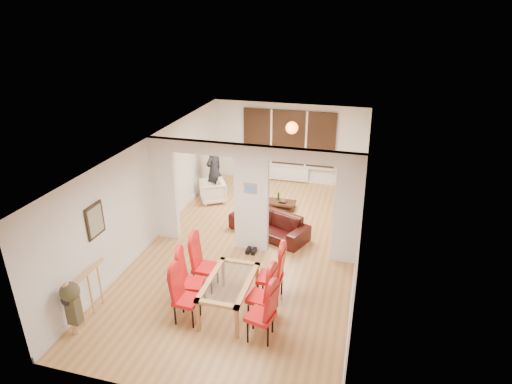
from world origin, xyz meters
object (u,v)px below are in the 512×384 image
at_px(dining_chair_rb, 260,294).
at_px(armchair, 213,191).
at_px(dining_chair_ra, 260,312).
at_px(bottle, 278,196).
at_px(dining_chair_rc, 270,274).
at_px(dining_chair_lb, 191,280).
at_px(dining_chair_la, 187,296).
at_px(dining_chair_lc, 205,264).
at_px(sofa, 269,224).
at_px(person, 214,170).
at_px(bowl, 283,201).
at_px(coffee_table, 279,205).
at_px(dining_table, 229,295).
at_px(television, 344,200).

xyz_separation_m(dining_chair_rb, armchair, (-2.69, 4.70, -0.22)).
bearing_deg(dining_chair_ra, bottle, 112.11).
xyz_separation_m(dining_chair_rb, dining_chair_rc, (0.04, 0.61, 0.04)).
xyz_separation_m(dining_chair_lb, dining_chair_rb, (1.40, -0.07, -0.00)).
xyz_separation_m(dining_chair_la, dining_chair_lc, (-0.04, 1.04, 0.03)).
distance_m(sofa, person, 3.02).
distance_m(dining_chair_lc, dining_chair_ra, 1.84).
height_order(dining_chair_rc, bowl, dining_chair_rc).
distance_m(dining_chair_rb, bowl, 4.77).
xyz_separation_m(dining_chair_lc, bottle, (0.61, 4.23, -0.23)).
bearing_deg(coffee_table, dining_table, -89.57).
distance_m(dining_table, dining_chair_lc, 0.93).
xyz_separation_m(dining_chair_ra, television, (1.02, 5.67, -0.25)).
height_order(dining_table, dining_chair_rb, dining_chair_rb).
bearing_deg(coffee_table, person, 169.28).
xyz_separation_m(sofa, armchair, (-2.10, 1.53, 0.03)).
xyz_separation_m(dining_chair_lb, armchair, (-1.30, 4.63, -0.22)).
bearing_deg(sofa, dining_chair_rc, -52.97).
relative_size(dining_chair_rc, person, 0.71).
distance_m(dining_table, dining_chair_rc, 0.90).
height_order(dining_chair_ra, dining_chair_rb, dining_chair_ra).
xyz_separation_m(person, television, (3.95, 0.01, -0.53)).
distance_m(dining_chair_rc, bowl, 4.18).
bearing_deg(dining_chair_ra, dining_table, 156.41).
bearing_deg(dining_chair_la, sofa, 82.15).
relative_size(dining_chair_lb, dining_chair_rc, 0.93).
xyz_separation_m(dining_table, coffee_table, (-0.04, 4.69, -0.24)).
xyz_separation_m(dining_chair_la, person, (-1.51, 5.57, 0.30)).
bearing_deg(dining_chair_lc, bowl, 80.34).
xyz_separation_m(armchair, bottle, (1.97, 0.16, 0.01)).
bearing_deg(coffee_table, sofa, -87.67).
relative_size(dining_table, person, 0.88).
distance_m(dining_chair_la, dining_chair_rb, 1.35).
height_order(dining_table, dining_chair_ra, dining_chair_ra).
bearing_deg(television, dining_chair_lb, 149.70).
height_order(television, coffee_table, television).
distance_m(dining_chair_ra, dining_chair_rb, 0.52).
distance_m(dining_chair_lc, sofa, 2.65).
xyz_separation_m(dining_chair_lb, television, (2.55, 5.11, -0.26)).
distance_m(dining_chair_rb, bottle, 4.91).
distance_m(dining_chair_la, dining_chair_lb, 0.49).
bearing_deg(television, sofa, 135.19).
xyz_separation_m(dining_chair_ra, bowl, (-0.69, 5.23, -0.31)).
xyz_separation_m(dining_chair_rc, armchair, (-2.73, 4.09, -0.26)).
xyz_separation_m(dining_chair_lb, person, (-1.40, 5.09, 0.28)).
height_order(dining_chair_rb, dining_chair_rc, dining_chair_rc).
bearing_deg(dining_chair_lc, dining_chair_lb, -96.15).
bearing_deg(sofa, person, 160.82).
height_order(dining_chair_la, bottle, dining_chair_la).
bearing_deg(dining_chair_lb, bottle, 72.56).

